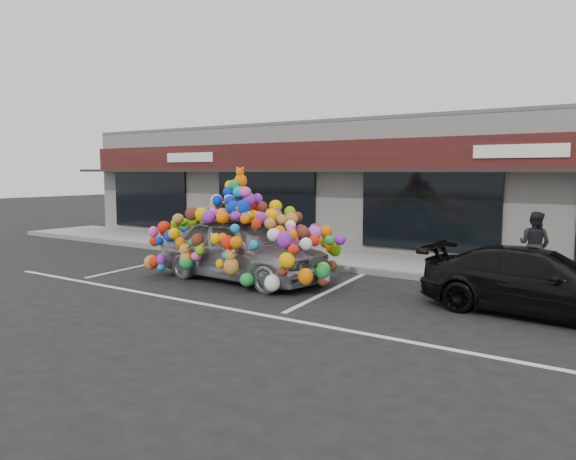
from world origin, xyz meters
The scene contains 10 objects.
ground centered at (0.00, 0.00, 0.00)m, with size 90.00×90.00×0.00m, color black.
shop_building centered at (0.00, 8.44, 2.16)m, with size 24.00×7.20×4.31m.
sidewalk centered at (0.00, 4.00, 0.07)m, with size 26.00×3.00×0.15m, color gray.
kerb centered at (0.00, 2.50, 0.07)m, with size 26.00×0.18×0.16m, color slate.
parking_stripe_left centered at (-3.20, 0.20, 0.00)m, with size 0.12×4.40×0.01m, color silver.
parking_stripe_mid centered at (2.80, 0.20, 0.00)m, with size 0.12×4.40×0.01m, color silver.
lane_line centered at (2.00, -2.30, 0.00)m, with size 14.00×0.12×0.01m, color silver.
toy_car centered at (0.45, 0.02, 0.94)m, with size 3.23×4.89×2.78m.
black_sedan centered at (6.97, 0.59, 0.61)m, with size 4.18×1.70×1.21m, color black.
pedestrian_b centered at (6.29, 3.64, 0.92)m, with size 0.75×0.59×1.55m, color black.
Camera 1 is at (9.00, -10.27, 2.63)m, focal length 35.00 mm.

